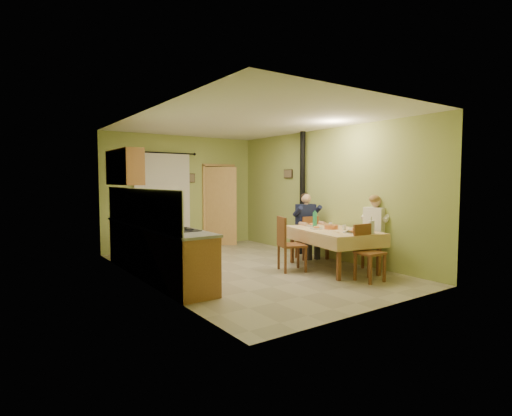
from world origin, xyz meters
TOP-DOWN VIEW (x-y plane):
  - floor at (0.00, 0.00)m, footprint 4.00×6.00m
  - room_shell at (0.00, 0.00)m, footprint 4.04×6.04m
  - kitchen_run at (-1.71, 0.40)m, footprint 0.64×3.64m
  - upper_cabinets at (-1.82, 1.70)m, footprint 0.35×1.40m
  - curtain at (-0.55, 2.90)m, footprint 1.70×0.07m
  - doorway at (1.01, 2.85)m, footprint 0.96×0.56m
  - dining_table at (1.30, -0.95)m, footprint 1.47×2.07m
  - tableware at (1.31, -1.04)m, footprint 0.68×1.68m
  - chair_far at (1.55, 0.06)m, footprint 0.44×0.44m
  - chair_near at (1.12, -1.97)m, footprint 0.41×0.41m
  - chair_right at (2.00, -1.41)m, footprint 0.42×0.42m
  - chair_left at (0.54, -0.63)m, footprint 0.58×0.58m
  - man_far at (1.55, 0.07)m, footprint 0.63×0.53m
  - man_right at (1.98, -1.42)m, footprint 0.49×0.60m
  - stove_flue at (1.90, 0.60)m, footprint 0.24×0.24m
  - picture_back at (0.25, 2.97)m, footprint 0.19×0.03m
  - picture_right at (1.97, 1.20)m, footprint 0.03×0.31m

SIDE VIEW (x-z plane):
  - floor at x=0.00m, z-range -0.01..0.01m
  - chair_far at x=1.55m, z-range -0.18..0.75m
  - chair_right at x=2.00m, z-range -0.18..0.76m
  - chair_near at x=1.12m, z-range -0.19..0.77m
  - chair_left at x=0.54m, z-range -0.22..0.80m
  - dining_table at x=1.30m, z-range 0.00..0.76m
  - kitchen_run at x=-1.71m, z-range -0.30..1.26m
  - tableware at x=1.31m, z-range 0.65..0.98m
  - man_far at x=1.55m, z-range 0.18..1.57m
  - man_right at x=1.98m, z-range 0.18..1.57m
  - stove_flue at x=1.90m, z-range -0.38..2.42m
  - doorway at x=1.01m, z-range -0.02..2.13m
  - curtain at x=-0.55m, z-range 0.15..2.37m
  - picture_back at x=0.25m, z-range 1.64..1.86m
  - room_shell at x=0.00m, z-range 0.41..3.23m
  - picture_right at x=1.97m, z-range 1.75..1.96m
  - upper_cabinets at x=-1.82m, z-range 1.60..2.30m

